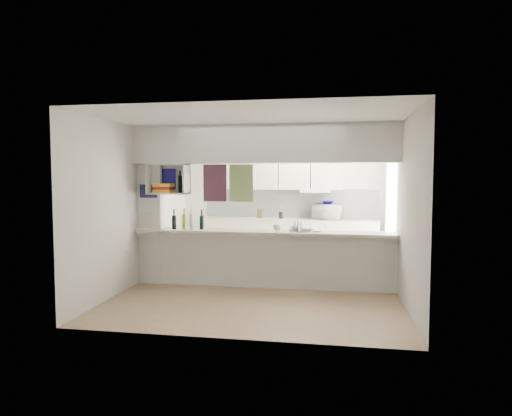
% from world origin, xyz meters
% --- Properties ---
extents(floor, '(4.80, 4.80, 0.00)m').
position_xyz_m(floor, '(0.00, 0.00, 0.00)').
color(floor, '#A37C5E').
rests_on(floor, ground).
extents(ceiling, '(4.80, 4.80, 0.00)m').
position_xyz_m(ceiling, '(0.00, 0.00, 2.60)').
color(ceiling, white).
rests_on(ceiling, wall_back).
extents(wall_back, '(4.20, 0.00, 4.20)m').
position_xyz_m(wall_back, '(0.00, 2.40, 1.30)').
color(wall_back, silver).
rests_on(wall_back, floor).
extents(wall_left, '(0.00, 4.80, 4.80)m').
position_xyz_m(wall_left, '(-2.10, 0.00, 1.30)').
color(wall_left, silver).
rests_on(wall_left, floor).
extents(wall_right, '(0.00, 4.80, 4.80)m').
position_xyz_m(wall_right, '(2.10, 0.00, 1.30)').
color(wall_right, silver).
rests_on(wall_right, floor).
extents(servery_partition, '(4.20, 0.50, 2.60)m').
position_xyz_m(servery_partition, '(-0.17, 0.00, 1.66)').
color(servery_partition, silver).
rests_on(servery_partition, floor).
extents(cubby_shelf, '(0.65, 0.35, 0.50)m').
position_xyz_m(cubby_shelf, '(-1.57, -0.06, 1.71)').
color(cubby_shelf, white).
rests_on(cubby_shelf, bulkhead).
extents(kitchen_run, '(3.60, 0.63, 2.24)m').
position_xyz_m(kitchen_run, '(0.16, 2.14, 0.83)').
color(kitchen_run, beige).
rests_on(kitchen_run, floor).
extents(microwave, '(0.64, 0.52, 0.31)m').
position_xyz_m(microwave, '(1.00, 2.13, 1.08)').
color(microwave, white).
rests_on(microwave, bench_top).
extents(bowl, '(0.25, 0.25, 0.06)m').
position_xyz_m(bowl, '(0.99, 2.13, 1.26)').
color(bowl, '#110B7A').
rests_on(bowl, microwave).
extents(dish_rack, '(0.40, 0.33, 0.19)m').
position_xyz_m(dish_rack, '(0.60, -0.05, 1.00)').
color(dish_rack, silver).
rests_on(dish_rack, breakfast_bar).
extents(cup, '(0.15, 0.15, 0.09)m').
position_xyz_m(cup, '(0.23, -0.07, 0.98)').
color(cup, white).
rests_on(cup, dish_rack).
extents(wine_bottles, '(0.52, 0.15, 0.37)m').
position_xyz_m(wine_bottles, '(-1.25, -0.02, 1.05)').
color(wine_bottles, black).
rests_on(wine_bottles, breakfast_bar).
extents(plastic_tubs, '(0.49, 0.22, 0.07)m').
position_xyz_m(plastic_tubs, '(0.60, 0.01, 0.95)').
color(plastic_tubs, silver).
rests_on(plastic_tubs, breakfast_bar).
extents(utensil_jar, '(0.10, 0.10, 0.14)m').
position_xyz_m(utensil_jar, '(0.04, 2.15, 0.99)').
color(utensil_jar, black).
rests_on(utensil_jar, bench_top).
extents(knife_block, '(0.11, 0.09, 0.18)m').
position_xyz_m(knife_block, '(-0.41, 2.18, 1.01)').
color(knife_block, brown).
rests_on(knife_block, bench_top).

